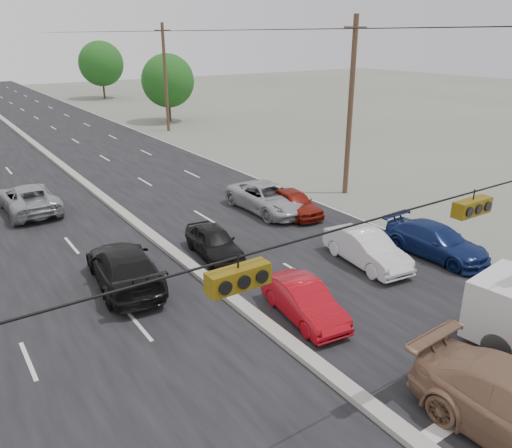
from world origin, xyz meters
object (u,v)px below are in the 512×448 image
object	(u,v)px
queue_car_a	(214,242)
queue_car_b	(367,249)
queue_car_c	(268,198)
utility_pole_right_b	(350,107)
oncoming_far	(28,199)
tree_right_far	(101,64)
queue_car_e	(294,203)
utility_pole_right_c	(165,77)
red_sedan	(304,301)
queue_car_d	(436,241)
oncoming_near	(124,267)
tree_right_mid	(168,81)

from	to	relation	value
queue_car_a	queue_car_b	distance (m)	6.42
queue_car_c	utility_pole_right_b	bearing A→B (deg)	0.67
oncoming_far	tree_right_far	bearing A→B (deg)	-113.63
tree_right_far	queue_car_e	distance (m)	57.18
utility_pole_right_c	queue_car_b	bearing A→B (deg)	-100.86
red_sedan	queue_car_a	xyz separation A→B (m)	(0.00, 6.07, 0.02)
tree_right_far	queue_car_c	distance (m)	56.07
tree_right_far	red_sedan	distance (m)	66.42
queue_car_d	queue_car_e	distance (m)	7.74
utility_pole_right_b	oncoming_near	bearing A→B (deg)	-165.02
tree_right_far	red_sedan	bearing A→B (deg)	-102.72
queue_car_b	queue_car_d	xyz separation A→B (m)	(3.07, -1.07, -0.02)
queue_car_b	red_sedan	bearing A→B (deg)	-152.36
queue_car_d	oncoming_near	bearing A→B (deg)	156.20
oncoming_near	utility_pole_right_c	bearing A→B (deg)	-110.69
oncoming_far	queue_car_b	bearing A→B (deg)	123.40
utility_pole_right_b	queue_car_b	distance (m)	10.99
queue_car_e	oncoming_far	size ratio (longest dim) A/B	0.72
oncoming_far	oncoming_near	bearing A→B (deg)	95.38
queue_car_a	queue_car_b	bearing A→B (deg)	-34.59
utility_pole_right_c	tree_right_mid	xyz separation A→B (m)	(2.50, 5.00, -0.77)
utility_pole_right_c	queue_car_c	size ratio (longest dim) A/B	1.87
utility_pole_right_c	tree_right_mid	bearing A→B (deg)	63.43
queue_car_c	queue_car_e	distance (m)	1.48
utility_pole_right_b	queue_car_d	xyz separation A→B (m)	(-3.23, -8.91, -4.43)
queue_car_d	queue_car_b	bearing A→B (deg)	159.04
tree_right_mid	oncoming_far	distance (m)	30.04
tree_right_far	oncoming_near	xyz separation A→B (m)	(-18.73, -59.07, -4.18)
utility_pole_right_c	red_sedan	distance (m)	36.66
tree_right_mid	oncoming_near	xyz separation A→B (m)	(-17.73, -34.07, -3.56)
utility_pole_right_b	tree_right_far	world-z (taller)	utility_pole_right_b
tree_right_far	queue_car_d	world-z (taller)	tree_right_far
utility_pole_right_b	utility_pole_right_c	xyz separation A→B (m)	(0.00, 25.00, 0.00)
tree_right_far	queue_car_c	size ratio (longest dim) A/B	1.53
red_sedan	utility_pole_right_b	bearing A→B (deg)	48.44
oncoming_near	oncoming_far	size ratio (longest dim) A/B	0.98
red_sedan	oncoming_far	world-z (taller)	oncoming_far
tree_right_mid	queue_car_d	xyz separation A→B (m)	(-5.73, -38.91, -3.66)
utility_pole_right_b	tree_right_far	xyz separation A→B (m)	(3.50, 55.00, -0.15)
utility_pole_right_c	red_sedan	xyz separation A→B (m)	(-11.10, -34.65, -4.48)
utility_pole_right_c	queue_car_b	distance (m)	33.73
utility_pole_right_c	queue_car_e	bearing A→B (deg)	-100.76
tree_right_mid	utility_pole_right_c	bearing A→B (deg)	-116.57
tree_right_mid	utility_pole_right_b	bearing A→B (deg)	-94.76
tree_right_far	queue_car_b	size ratio (longest dim) A/B	1.92
utility_pole_right_b	red_sedan	world-z (taller)	utility_pole_right_b
queue_car_e	oncoming_near	world-z (taller)	oncoming_near
tree_right_mid	queue_car_c	distance (m)	31.46
queue_car_c	queue_car_e	bearing A→B (deg)	-58.46
queue_car_d	tree_right_mid	bearing A→B (deg)	79.78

